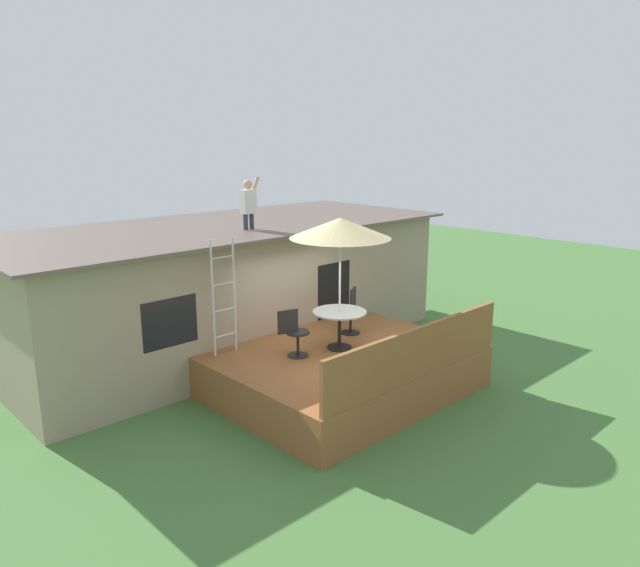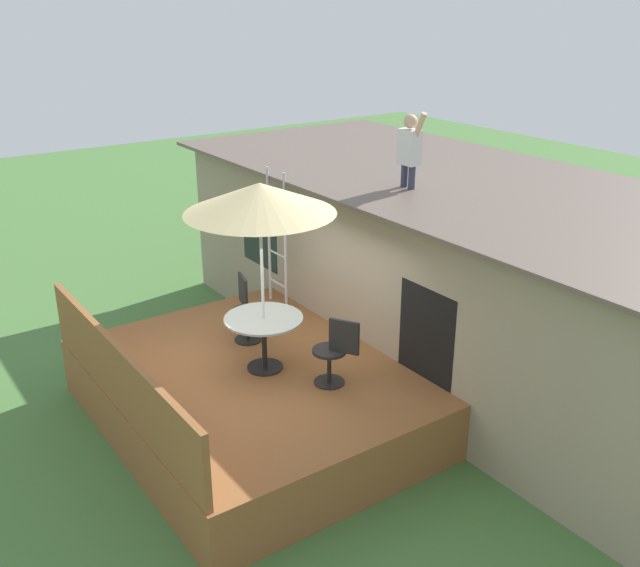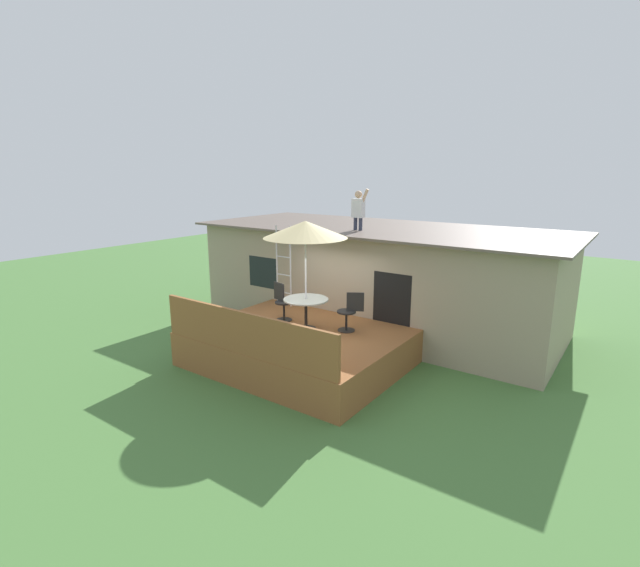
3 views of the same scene
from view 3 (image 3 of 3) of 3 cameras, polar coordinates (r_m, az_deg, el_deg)
ground_plane at (r=11.30m, az=-2.08°, el=-9.43°), size 40.00×40.00×0.00m
house at (r=13.76m, az=7.04°, el=0.96°), size 10.50×4.50×2.86m
deck at (r=11.15m, az=-2.09°, el=-7.53°), size 4.67×3.94×0.80m
deck_railing at (r=9.51m, az=-9.25°, el=-6.05°), size 4.57×0.08×0.90m
patio_table at (r=10.82m, az=-1.73°, el=-2.69°), size 1.04×1.04×0.74m
patio_umbrella at (r=10.46m, az=-1.80°, el=6.61°), size 1.90×1.90×2.54m
step_ladder at (r=12.75m, az=-4.46°, el=2.15°), size 0.52×0.04×2.20m
person_figure at (r=12.65m, az=4.74°, el=9.24°), size 0.47×0.20×1.11m
patio_chair_left at (r=11.61m, az=-4.64°, el=-2.26°), size 0.61×0.44×0.92m
patio_chair_right at (r=10.78m, az=3.63°, el=-3.48°), size 0.58×0.44×0.92m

